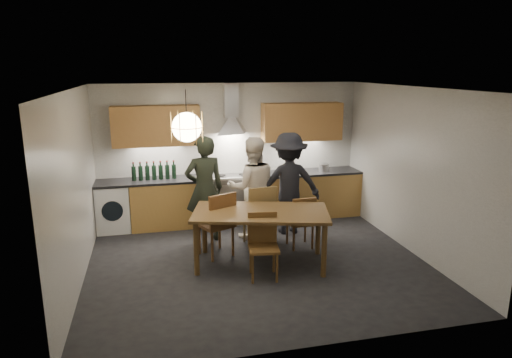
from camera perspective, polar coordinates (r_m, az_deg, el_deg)
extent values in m
plane|color=black|center=(7.07, 0.15, -10.29)|extent=(5.00, 5.00, 0.00)
cube|color=silver|center=(8.80, -3.23, 3.42)|extent=(5.00, 0.02, 2.60)
cube|color=silver|center=(4.58, 6.71, -6.60)|extent=(5.00, 0.02, 2.60)
cube|color=silver|center=(6.55, -21.65, -1.20)|extent=(0.02, 4.50, 2.60)
cube|color=silver|center=(7.60, 18.83, 1.03)|extent=(0.02, 4.50, 2.60)
cube|color=white|center=(6.45, 0.17, 11.27)|extent=(5.00, 4.50, 0.02)
cube|color=tan|center=(8.59, -10.55, -3.03)|extent=(1.45, 0.60, 0.86)
cube|color=tan|center=(9.08, 6.39, -1.95)|extent=(2.05, 0.60, 0.86)
cube|color=white|center=(8.61, -17.37, -3.42)|extent=(0.58, 0.58, 0.85)
cube|color=black|center=(8.47, -12.71, -0.23)|extent=(2.05, 0.62, 0.04)
cube|color=black|center=(8.97, 6.47, 0.82)|extent=(2.05, 0.62, 0.04)
cube|color=silver|center=(8.72, -2.80, -2.75)|extent=(0.90, 0.60, 0.80)
cube|color=black|center=(8.46, -2.45, -3.42)|extent=(0.78, 0.02, 0.42)
cube|color=slate|center=(8.60, -2.84, 0.06)|extent=(0.90, 0.60, 0.08)
cube|color=silver|center=(8.34, -2.52, 0.04)|extent=(0.90, 0.08, 0.04)
cube|color=tan|center=(8.41, -12.39, 6.50)|extent=(1.55, 0.35, 0.72)
cube|color=tan|center=(8.89, 5.76, 7.13)|extent=(1.55, 0.35, 0.72)
cube|color=silver|center=(8.54, -3.16, 9.81)|extent=(0.26, 0.22, 0.62)
cylinder|color=black|center=(6.22, -8.73, 8.71)|extent=(0.01, 0.01, 0.50)
sphere|color=#FFE0A5|center=(6.24, -8.65, 6.42)|extent=(0.40, 0.40, 0.40)
torus|color=gold|center=(6.24, -8.65, 6.42)|extent=(0.43, 0.43, 0.01)
cube|color=brown|center=(6.71, 0.59, -4.22)|extent=(2.16, 1.46, 0.04)
cylinder|color=brown|center=(6.55, -7.46, -8.67)|extent=(0.08, 0.08, 0.79)
cylinder|color=brown|center=(7.30, -6.46, -6.24)|extent=(0.08, 0.08, 0.79)
cylinder|color=brown|center=(6.52, 8.51, -8.84)|extent=(0.08, 0.08, 0.79)
cylinder|color=brown|center=(7.27, 7.79, -6.37)|extent=(0.08, 0.08, 0.79)
cube|color=brown|center=(7.16, -5.06, -5.69)|extent=(0.62, 0.62, 0.04)
cube|color=brown|center=(6.90, -4.16, -3.98)|extent=(0.45, 0.23, 0.51)
cylinder|color=brown|center=(7.49, -4.57, -6.90)|extent=(0.04, 0.04, 0.48)
cylinder|color=brown|center=(7.20, -2.91, -7.77)|extent=(0.04, 0.04, 0.48)
cylinder|color=brown|center=(7.31, -7.10, -7.52)|extent=(0.04, 0.04, 0.48)
cylinder|color=brown|center=(7.00, -5.50, -8.44)|extent=(0.04, 0.04, 0.48)
cube|color=brown|center=(7.54, 0.32, -4.61)|extent=(0.51, 0.51, 0.04)
cube|color=brown|center=(7.26, 0.86, -3.03)|extent=(0.47, 0.09, 0.51)
cylinder|color=brown|center=(7.85, 1.20, -5.87)|extent=(0.04, 0.04, 0.48)
cylinder|color=brown|center=(7.52, 2.16, -6.80)|extent=(0.04, 0.04, 0.48)
cylinder|color=brown|center=(7.74, -1.46, -6.17)|extent=(0.04, 0.04, 0.48)
cylinder|color=brown|center=(7.40, -0.61, -7.12)|extent=(0.04, 0.04, 0.48)
cube|color=brown|center=(7.51, 5.51, -5.37)|extent=(0.41, 0.41, 0.04)
cube|color=brown|center=(7.28, 6.06, -4.06)|extent=(0.40, 0.05, 0.43)
cylinder|color=brown|center=(7.78, 6.16, -6.43)|extent=(0.03, 0.03, 0.41)
cylinder|color=brown|center=(7.51, 7.06, -7.23)|extent=(0.03, 0.03, 0.41)
cylinder|color=brown|center=(7.68, 3.92, -6.67)|extent=(0.03, 0.03, 0.41)
cylinder|color=brown|center=(7.40, 4.75, -7.50)|extent=(0.03, 0.03, 0.41)
cube|color=brown|center=(6.40, 0.95, -8.65)|extent=(0.46, 0.46, 0.04)
cube|color=brown|center=(6.48, 0.78, -6.02)|extent=(0.41, 0.10, 0.45)
cylinder|color=brown|center=(6.33, -0.42, -11.21)|extent=(0.04, 0.04, 0.42)
cylinder|color=brown|center=(6.63, -0.67, -10.00)|extent=(0.04, 0.04, 0.42)
cylinder|color=brown|center=(6.36, 2.63, -11.08)|extent=(0.04, 0.04, 0.42)
cylinder|color=brown|center=(6.66, 2.24, -9.88)|extent=(0.04, 0.04, 0.42)
imported|color=black|center=(7.66, -6.46, -1.27)|extent=(0.70, 0.50, 1.80)
imported|color=beige|center=(7.78, -0.48, -1.13)|extent=(0.90, 0.72, 1.76)
imported|color=black|center=(8.04, 4.09, -0.54)|extent=(1.21, 0.75, 1.79)
imported|color=silver|center=(8.75, 4.07, 0.89)|extent=(0.30, 0.30, 0.06)
cylinder|color=silver|center=(9.03, 8.46, 1.41)|extent=(0.22, 0.22, 0.13)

